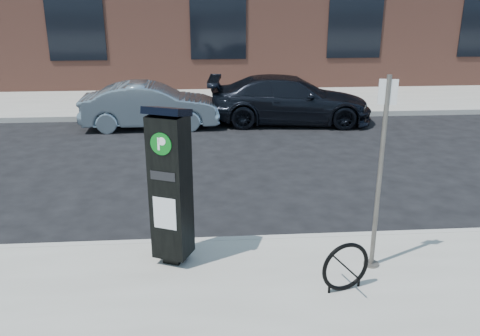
{
  "coord_description": "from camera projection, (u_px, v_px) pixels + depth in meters",
  "views": [
    {
      "loc": [
        -0.63,
        -6.81,
        3.68
      ],
      "look_at": [
        -0.08,
        0.5,
        1.08
      ],
      "focal_mm": 38.0,
      "sensor_mm": 36.0,
      "label": 1
    }
  ],
  "objects": [
    {
      "name": "ground",
      "position": [
        248.0,
        246.0,
        7.68
      ],
      "size": [
        120.0,
        120.0,
        0.0
      ],
      "primitive_type": "plane",
      "color": "black",
      "rests_on": "ground"
    },
    {
      "name": "bike_rack",
      "position": [
        346.0,
        267.0,
        6.2
      ],
      "size": [
        0.63,
        0.23,
        0.65
      ],
      "rotation": [
        0.0,
        0.0,
        0.29
      ],
      "color": "black",
      "rests_on": "sidewalk_near"
    },
    {
      "name": "sign_pole",
      "position": [
        380.0,
        177.0,
        6.44
      ],
      "size": [
        0.22,
        0.21,
        2.56
      ],
      "rotation": [
        0.0,
        0.0,
        -0.22
      ],
      "color": "#57524D",
      "rests_on": "sidewalk_near"
    },
    {
      "name": "curb_near",
      "position": [
        248.0,
        242.0,
        7.63
      ],
      "size": [
        60.0,
        0.12,
        0.16
      ],
      "primitive_type": "cube",
      "color": "#9E9B93",
      "rests_on": "ground"
    },
    {
      "name": "car_dark",
      "position": [
        290.0,
        100.0,
        14.54
      ],
      "size": [
        4.79,
        2.31,
        1.34
      ],
      "primitive_type": "imported",
      "rotation": [
        0.0,
        0.0,
        1.48
      ],
      "color": "black",
      "rests_on": "ground"
    },
    {
      "name": "curb_far",
      "position": [
        224.0,
        116.0,
        15.19
      ],
      "size": [
        60.0,
        0.12,
        0.16
      ],
      "primitive_type": "cube",
      "color": "#9E9B93",
      "rests_on": "ground"
    },
    {
      "name": "car_silver",
      "position": [
        151.0,
        105.0,
        14.06
      ],
      "size": [
        3.8,
        1.4,
        1.24
      ],
      "primitive_type": "imported",
      "rotation": [
        0.0,
        0.0,
        1.59
      ],
      "color": "gray",
      "rests_on": "ground"
    },
    {
      "name": "sidewalk_far",
      "position": [
        217.0,
        82.0,
        20.81
      ],
      "size": [
        60.0,
        12.0,
        0.15
      ],
      "primitive_type": "cube",
      "color": "gray",
      "rests_on": "ground"
    },
    {
      "name": "parking_kiosk",
      "position": [
        171.0,
        185.0,
        6.6
      ],
      "size": [
        0.64,
        0.61,
        2.18
      ],
      "rotation": [
        0.0,
        0.0,
        -0.41
      ],
      "color": "black",
      "rests_on": "sidewalk_near"
    }
  ]
}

